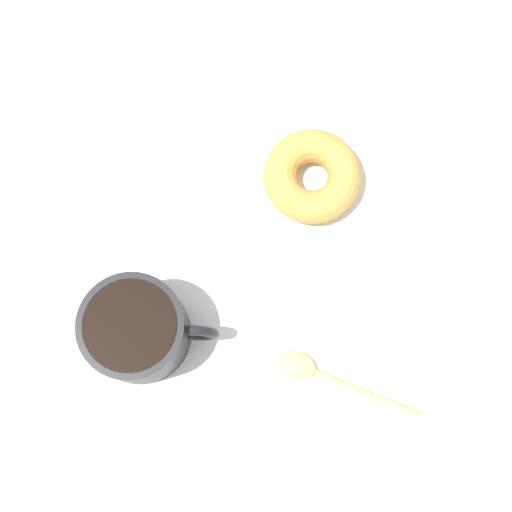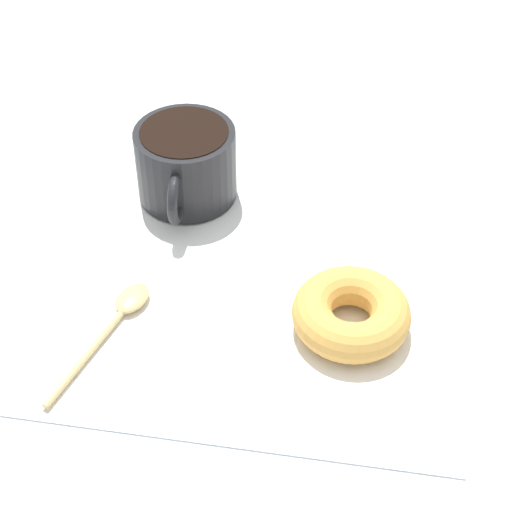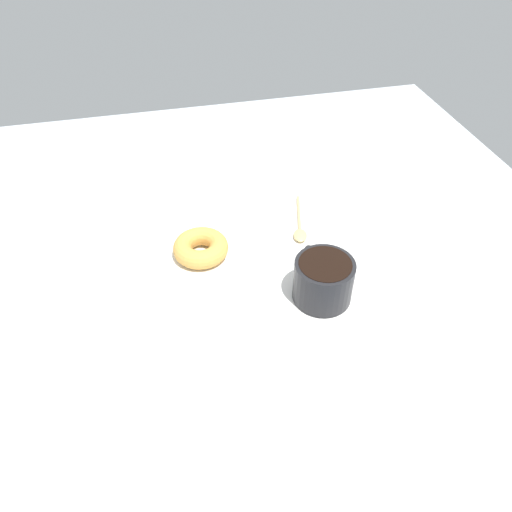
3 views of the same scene
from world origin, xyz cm
name	(u,v)px [view 3 (image 3 of 3)]	position (x,y,z in cm)	size (l,w,h in cm)	color
ground_plane	(254,262)	(0.00, 0.00, -1.00)	(120.00, 120.00, 2.00)	#B2BCC6
napkin	(256,266)	(-2.08, 0.05, 0.15)	(34.69, 34.69, 0.30)	white
coffee_cup	(323,279)	(-11.28, -8.23, 3.94)	(11.94, 9.16, 7.00)	black
donut	(201,248)	(2.55, 8.55, 1.90)	(9.39, 9.39, 3.21)	gold
spoon	(300,229)	(5.06, -9.78, 0.70)	(13.68, 5.03, 0.90)	#D8B772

